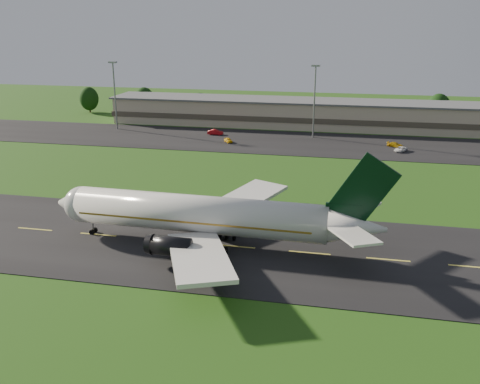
% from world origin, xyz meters
% --- Properties ---
extents(ground, '(360.00, 360.00, 0.00)m').
position_xyz_m(ground, '(0.00, 0.00, 0.00)').
color(ground, '#204611').
rests_on(ground, ground).
extents(taxiway, '(220.00, 30.00, 0.10)m').
position_xyz_m(taxiway, '(0.00, 0.00, 0.05)').
color(taxiway, black).
rests_on(taxiway, ground).
extents(apron, '(260.00, 30.00, 0.10)m').
position_xyz_m(apron, '(0.00, 72.00, 0.05)').
color(apron, black).
rests_on(apron, ground).
extents(airliner, '(51.27, 42.17, 15.57)m').
position_xyz_m(airliner, '(-4.67, -0.02, 4.66)').
color(airliner, silver).
rests_on(airliner, ground).
extents(terminal, '(145.00, 16.00, 8.40)m').
position_xyz_m(terminal, '(6.40, 96.18, 3.99)').
color(terminal, tan).
rests_on(terminal, ground).
extents(light_mast_west, '(2.40, 1.20, 20.35)m').
position_xyz_m(light_mast_west, '(-55.00, 80.00, 12.74)').
color(light_mast_west, gray).
rests_on(light_mast_west, ground).
extents(light_mast_centre, '(2.40, 1.20, 20.35)m').
position_xyz_m(light_mast_centre, '(5.00, 80.00, 12.74)').
color(light_mast_centre, gray).
rests_on(light_mast_centre, ground).
extents(tree_line, '(202.00, 9.08, 10.44)m').
position_xyz_m(tree_line, '(29.34, 106.50, 5.07)').
color(tree_line, black).
rests_on(tree_line, ground).
extents(service_vehicle_a, '(3.24, 3.80, 1.23)m').
position_xyz_m(service_vehicle_a, '(-17.14, 68.46, 0.72)').
color(service_vehicle_a, '#ECB30D').
rests_on(service_vehicle_a, apron).
extents(service_vehicle_b, '(4.58, 1.65, 1.50)m').
position_xyz_m(service_vehicle_b, '(-23.16, 77.70, 0.85)').
color(service_vehicle_b, '#AA0B11').
rests_on(service_vehicle_b, apron).
extents(service_vehicle_c, '(3.92, 4.80, 1.22)m').
position_xyz_m(service_vehicle_c, '(28.32, 67.26, 0.71)').
color(service_vehicle_c, white).
rests_on(service_vehicle_c, apron).
extents(service_vehicle_d, '(4.55, 3.20, 1.22)m').
position_xyz_m(service_vehicle_d, '(27.25, 72.24, 0.71)').
color(service_vehicle_d, '#CF9B0C').
rests_on(service_vehicle_d, apron).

